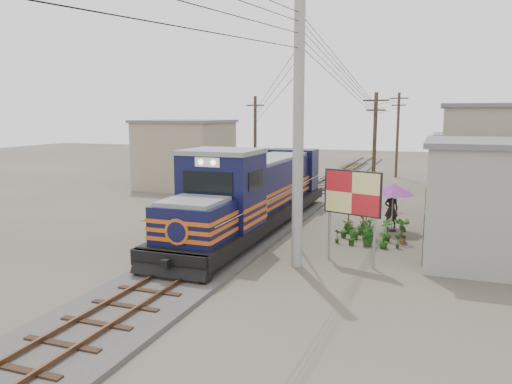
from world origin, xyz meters
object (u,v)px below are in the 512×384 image
at_px(locomotive, 254,195).
at_px(vendor, 391,209).
at_px(billboard, 352,195).
at_px(market_umbrella, 393,189).

relative_size(locomotive, vendor, 8.78).
height_order(billboard, vendor, billboard).
xyz_separation_m(market_umbrella, vendor, (-0.10, 0.69, -1.13)).
height_order(billboard, market_umbrella, billboard).
bearing_deg(vendor, locomotive, 7.80).
distance_m(billboard, vendor, 7.02).
relative_size(billboard, market_umbrella, 1.52).
bearing_deg(market_umbrella, locomotive, -160.65).
relative_size(locomotive, billboard, 4.61).
bearing_deg(market_umbrella, billboard, -99.27).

